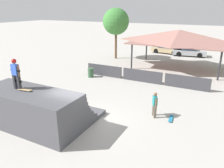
{
  "coord_description": "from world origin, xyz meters",
  "views": [
    {
      "loc": [
        6.48,
        -8.76,
        6.13
      ],
      "look_at": [
        -0.06,
        3.93,
        1.12
      ],
      "focal_mm": 35.0,
      "sensor_mm": 36.0,
      "label": 1
    }
  ],
  "objects_px": {
    "skateboard_on_ground": "(171,118)",
    "parked_car_tan": "(167,49)",
    "bystander_walking": "(155,103)",
    "parked_car_silver": "(189,51)",
    "trash_bin": "(91,73)",
    "tree_beside_pavilion": "(116,22)",
    "skateboard_on_deck": "(25,90)",
    "skater_on_deck": "(16,72)"
  },
  "relations": [
    {
      "from": "bystander_walking",
      "to": "skateboard_on_ground",
      "type": "xyz_separation_m",
      "value": [
        0.98,
        0.11,
        -0.79
      ]
    },
    {
      "from": "skateboard_on_deck",
      "to": "parked_car_tan",
      "type": "height_order",
      "value": "skateboard_on_deck"
    },
    {
      "from": "skater_on_deck",
      "to": "skateboard_on_deck",
      "type": "height_order",
      "value": "skater_on_deck"
    },
    {
      "from": "skateboard_on_ground",
      "to": "parked_car_tan",
      "type": "relative_size",
      "value": 0.19
    },
    {
      "from": "skater_on_deck",
      "to": "trash_bin",
      "type": "relative_size",
      "value": 1.94
    },
    {
      "from": "skateboard_on_ground",
      "to": "skateboard_on_deck",
      "type": "bearing_deg",
      "value": 116.56
    },
    {
      "from": "parked_car_silver",
      "to": "trash_bin",
      "type": "bearing_deg",
      "value": -123.77
    },
    {
      "from": "skater_on_deck",
      "to": "parked_car_tan",
      "type": "xyz_separation_m",
      "value": [
        2.29,
        23.48,
        -2.37
      ]
    },
    {
      "from": "parked_car_silver",
      "to": "bystander_walking",
      "type": "bearing_deg",
      "value": -95.58
    },
    {
      "from": "skateboard_on_deck",
      "to": "bystander_walking",
      "type": "height_order",
      "value": "skateboard_on_deck"
    },
    {
      "from": "tree_beside_pavilion",
      "to": "parked_car_tan",
      "type": "height_order",
      "value": "tree_beside_pavilion"
    },
    {
      "from": "bystander_walking",
      "to": "parked_car_tan",
      "type": "distance_m",
      "value": 19.79
    },
    {
      "from": "skateboard_on_deck",
      "to": "parked_car_tan",
      "type": "bearing_deg",
      "value": 76.86
    },
    {
      "from": "skateboard_on_ground",
      "to": "parked_car_silver",
      "type": "distance_m",
      "value": 18.89
    },
    {
      "from": "bystander_walking",
      "to": "parked_car_silver",
      "type": "height_order",
      "value": "bystander_walking"
    },
    {
      "from": "skateboard_on_deck",
      "to": "skateboard_on_ground",
      "type": "relative_size",
      "value": 0.93
    },
    {
      "from": "skateboard_on_deck",
      "to": "bystander_walking",
      "type": "bearing_deg",
      "value": 26.76
    },
    {
      "from": "skater_on_deck",
      "to": "tree_beside_pavilion",
      "type": "distance_m",
      "value": 17.51
    },
    {
      "from": "bystander_walking",
      "to": "tree_beside_pavilion",
      "type": "bearing_deg",
      "value": 3.11
    },
    {
      "from": "parked_car_tan",
      "to": "skateboard_on_ground",
      "type": "bearing_deg",
      "value": -66.58
    },
    {
      "from": "tree_beside_pavilion",
      "to": "trash_bin",
      "type": "distance_m",
      "value": 9.3
    },
    {
      "from": "tree_beside_pavilion",
      "to": "parked_car_tan",
      "type": "distance_m",
      "value": 8.91
    },
    {
      "from": "skateboard_on_deck",
      "to": "trash_bin",
      "type": "relative_size",
      "value": 0.94
    },
    {
      "from": "parked_car_tan",
      "to": "bystander_walking",
      "type": "bearing_deg",
      "value": -69.41
    },
    {
      "from": "bystander_walking",
      "to": "skater_on_deck",
      "type": "bearing_deg",
      "value": 91.6
    },
    {
      "from": "skateboard_on_deck",
      "to": "parked_car_tan",
      "type": "xyz_separation_m",
      "value": [
        1.71,
        23.5,
        -1.49
      ]
    },
    {
      "from": "skateboard_on_deck",
      "to": "tree_beside_pavilion",
      "type": "xyz_separation_m",
      "value": [
        -3.28,
        17.26,
        2.43
      ]
    },
    {
      "from": "skateboard_on_deck",
      "to": "parked_car_silver",
      "type": "distance_m",
      "value": 23.56
    },
    {
      "from": "tree_beside_pavilion",
      "to": "parked_car_silver",
      "type": "xyz_separation_m",
      "value": [
        8.08,
        5.76,
        -3.92
      ]
    },
    {
      "from": "parked_car_tan",
      "to": "parked_car_silver",
      "type": "relative_size",
      "value": 1.02
    },
    {
      "from": "tree_beside_pavilion",
      "to": "parked_car_silver",
      "type": "height_order",
      "value": "tree_beside_pavilion"
    },
    {
      "from": "skater_on_deck",
      "to": "tree_beside_pavilion",
      "type": "relative_size",
      "value": 0.27
    },
    {
      "from": "skater_on_deck",
      "to": "skateboard_on_ground",
      "type": "bearing_deg",
      "value": 34.59
    },
    {
      "from": "skateboard_on_deck",
      "to": "skateboard_on_ground",
      "type": "xyz_separation_m",
      "value": [
        6.73,
        4.24,
        -2.03
      ]
    },
    {
      "from": "trash_bin",
      "to": "bystander_walking",
      "type": "bearing_deg",
      "value": -32.93
    },
    {
      "from": "skater_on_deck",
      "to": "parked_car_silver",
      "type": "relative_size",
      "value": 0.37
    },
    {
      "from": "parked_car_tan",
      "to": "skateboard_on_deck",
      "type": "bearing_deg",
      "value": -85.36
    },
    {
      "from": "bystander_walking",
      "to": "trash_bin",
      "type": "bearing_deg",
      "value": 25.63
    },
    {
      "from": "skateboard_on_ground",
      "to": "parked_car_tan",
      "type": "height_order",
      "value": "parked_car_tan"
    },
    {
      "from": "bystander_walking",
      "to": "trash_bin",
      "type": "height_order",
      "value": "bystander_walking"
    },
    {
      "from": "skateboard_on_ground",
      "to": "parked_car_silver",
      "type": "bearing_deg",
      "value": 0.25
    },
    {
      "from": "tree_beside_pavilion",
      "to": "parked_car_silver",
      "type": "bearing_deg",
      "value": 35.5
    }
  ]
}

